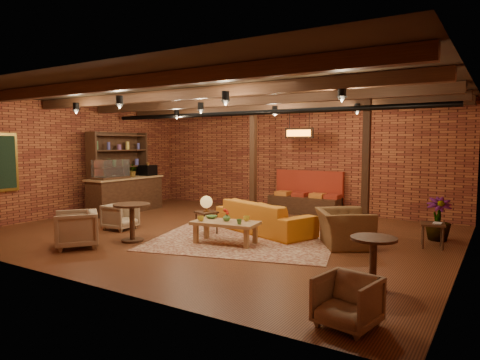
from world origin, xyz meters
The scene contains 28 objects.
floor centered at (0.00, 0.00, 0.00)m, with size 10.00×10.00×0.00m, color #381C0E.
ceiling centered at (0.00, 0.00, 3.20)m, with size 10.00×8.00×0.02m, color black.
wall_back centered at (0.00, 4.00, 1.60)m, with size 10.00×0.02×3.20m, color maroon.
wall_front centered at (0.00, -4.00, 1.60)m, with size 10.00×0.02×3.20m, color maroon.
wall_left centered at (-5.00, 0.00, 1.60)m, with size 0.02×8.00×3.20m, color maroon.
wall_right centered at (5.00, 0.00, 1.60)m, with size 0.02×8.00×3.20m, color maroon.
ceiling_beams centered at (0.00, 0.00, 3.08)m, with size 9.80×6.40×0.22m, color black, non-canonical shape.
ceiling_pipe centered at (0.00, 1.60, 2.85)m, with size 0.12×0.12×9.60m, color black.
post_left centered at (-0.60, 2.60, 1.60)m, with size 0.16×0.16×3.20m, color black.
post_right centered at (2.80, 2.00, 1.60)m, with size 0.16×0.16×3.20m, color black.
service_counter centered at (-4.10, 1.00, 0.80)m, with size 0.80×2.50×1.60m, color black, non-canonical shape.
plant_counter centered at (-4.00, 1.20, 1.22)m, with size 0.35×0.39×0.30m, color #337F33.
shelving_hutch centered at (-4.50, 1.10, 1.20)m, with size 0.52×2.00×2.40m, color black, non-canonical shape.
banquette centered at (0.60, 3.55, 0.50)m, with size 2.10×0.70×1.00m, color maroon, non-canonical shape.
service_sign centered at (0.60, 3.10, 2.35)m, with size 0.86×0.06×0.30m, color orange.
ceiling_spotlights centered at (0.00, 0.00, 2.86)m, with size 6.40×4.40×0.28m, color black, non-canonical shape.
rug centered at (0.90, -0.44, 0.01)m, with size 3.78×2.89×0.01m, color maroon.
sofa centered at (0.87, 0.58, 0.37)m, with size 2.51×0.98×0.73m, color #BF6C1A.
coffee_table centered at (0.71, -0.80, 0.41)m, with size 1.44×0.87×0.72m.
side_table_lamp centered at (-0.16, -0.26, 0.67)m, with size 0.54×0.54×0.88m.
round_table_left centered at (-1.06, -1.67, 0.54)m, with size 0.77×0.77×0.80m.
armchair_a centered at (-2.23, -0.94, 0.34)m, with size 0.66×0.62×0.68m, color #B6AD8D.
armchair_b centered at (-1.62, -2.64, 0.40)m, with size 0.78×0.73×0.81m, color #B6AD8D.
armchair_right centered at (2.88, 0.25, 0.49)m, with size 1.13×0.73×0.99m, color brown.
side_table_book centered at (4.40, 1.09, 0.45)m, with size 0.52×0.52×0.51m.
round_table_right centered at (4.04, -2.00, 0.51)m, with size 0.65×0.65×0.76m.
armchair_far centered at (4.13, -3.40, 0.32)m, with size 0.63×0.59×0.65m, color #B6AD8D.
plant_tall centered at (4.40, 1.85, 1.39)m, with size 1.55×1.55×2.77m, color #4C7F4C.
Camera 1 is at (5.58, -8.02, 2.08)m, focal length 32.00 mm.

